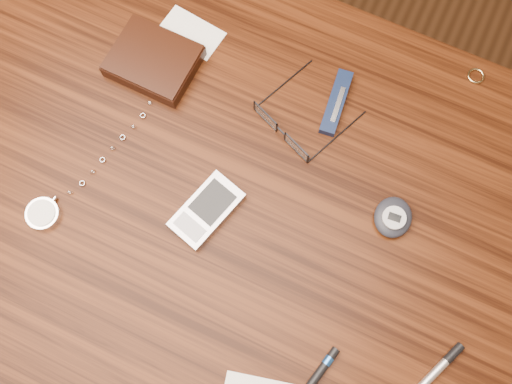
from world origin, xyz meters
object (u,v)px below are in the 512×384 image
wallet_and_card (154,60)px  silver_pen (431,377)px  pocket_watch (47,209)px  desk (207,208)px  pedometer (393,217)px  pocket_knife (336,102)px  eyeglasses (285,129)px  pda_phone (207,210)px

wallet_and_card → silver_pen: 0.56m
pocket_watch → silver_pen: (0.53, 0.02, -0.00)m
desk → wallet_and_card: (-0.14, 0.14, 0.11)m
pocket_watch → pedometer: bearing=23.7°
wallet_and_card → pedometer: 0.40m
pocket_watch → pocket_knife: bearing=46.9°
desk → eyeglasses: eyeglasses is taller
wallet_and_card → pda_phone: 0.23m
pedometer → pocket_knife: 0.18m
wallet_and_card → pda_phone: (0.16, -0.16, -0.01)m
pocket_knife → silver_pen: size_ratio=0.81×
desk → pda_phone: bearing=-49.8°
pocket_watch → pocket_knife: pocket_knife is taller
wallet_and_card → pocket_watch: 0.25m
eyeglasses → pocket_knife: (0.05, 0.07, -0.00)m
desk → eyeglasses: size_ratio=6.82×
eyeglasses → pocket_knife: 0.08m
pedometer → pocket_knife: (-0.13, 0.12, -0.00)m
pda_phone → silver_pen: 0.35m
eyeglasses → desk: bearing=-118.9°
eyeglasses → pocket_watch: (-0.24, -0.24, -0.01)m
pocket_knife → eyeglasses: bearing=-124.8°
pedometer → eyeglasses: bearing=163.7°
pocket_watch → silver_pen: size_ratio=2.26×
desk → silver_pen: silver_pen is taller
eyeglasses → wallet_and_card: bearing=175.4°
pedometer → pocket_knife: size_ratio=0.61×
eyeglasses → pocket_knife: eyeglasses is taller
pda_phone → silver_pen: (0.34, -0.07, -0.00)m
pda_phone → pedometer: (0.23, 0.10, 0.00)m
pedometer → silver_pen: (0.12, -0.17, -0.01)m
pda_phone → pocket_knife: size_ratio=1.09×
pocket_watch → silver_pen: bearing=1.9°
desk → pda_phone: pda_phone is taller
wallet_and_card → pocket_knife: (0.26, 0.05, -0.01)m
wallet_and_card → pocket_watch: size_ratio=0.54×
silver_pen → pocket_knife: bearing=130.7°
wallet_and_card → silver_pen: bearing=-24.9°
wallet_and_card → pocket_watch: (-0.03, -0.25, -0.01)m
pedometer → pda_phone: bearing=-157.2°
desk → silver_pen: bearing=-14.8°
wallet_and_card → pocket_knife: bearing=11.4°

